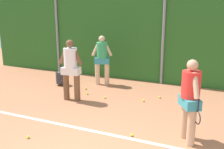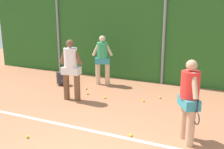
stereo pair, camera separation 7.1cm
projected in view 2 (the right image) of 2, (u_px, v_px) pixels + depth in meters
ground_plane at (120, 129)px, 6.25m from camera, size 24.84×24.84×0.00m
hedge_fence_backdrop at (165, 38)px, 9.67m from camera, size 16.15×0.25×3.43m
fence_post_left at (58, 30)px, 11.32m from camera, size 0.10×0.10×3.73m
fence_post_center at (164, 35)px, 9.48m from camera, size 0.10×0.10×3.73m
court_baseline_paint at (114, 136)px, 5.92m from camera, size 11.80×0.10×0.01m
player_foreground_near at (189, 97)px, 5.42m from camera, size 0.55×0.71×1.82m
player_midcourt at (71, 67)px, 7.97m from camera, size 0.85×0.41×1.91m
player_backcourt_far at (102, 57)px, 9.62m from camera, size 0.73×0.50×1.84m
ball_hopper at (61, 77)px, 9.72m from camera, size 0.36×0.36×0.51m
tennis_ball_0 at (27, 137)px, 5.81m from camera, size 0.07×0.07×0.07m
tennis_ball_1 at (88, 94)px, 8.71m from camera, size 0.07×0.07×0.07m
tennis_ball_2 at (105, 98)px, 8.33m from camera, size 0.07×0.07×0.07m
tennis_ball_3 at (143, 101)px, 8.05m from camera, size 0.07×0.07×0.07m
tennis_ball_4 at (86, 89)px, 9.25m from camera, size 0.07×0.07×0.07m
tennis_ball_5 at (160, 97)px, 8.34m from camera, size 0.07×0.07×0.07m
tennis_ball_6 at (131, 135)px, 5.89m from camera, size 0.07×0.07×0.07m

